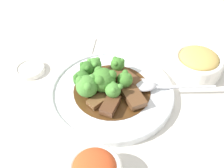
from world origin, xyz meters
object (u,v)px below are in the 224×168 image
beef_strip_2 (109,75)px  side_bowl_appetizer (198,63)px  broccoli_floret_0 (103,80)px  beef_strip_0 (100,99)px  broccoli_floret_3 (118,64)px  broccoli_floret_6 (115,90)px  beef_strip_1 (129,78)px  sauce_dish (30,69)px  beef_strip_4 (133,96)px  beef_strip_3 (110,105)px  main_plate (112,92)px  broccoli_floret_4 (87,86)px  broccoli_floret_5 (125,79)px  broccoli_floret_1 (94,65)px  serving_spoon (151,86)px  broccoli_floret_2 (82,79)px  broccoli_floret_7 (87,68)px

beef_strip_2 → side_bowl_appetizer: (0.22, 0.03, 0.00)m
broccoli_floret_0 → side_bowl_appetizer: broccoli_floret_0 is taller
beef_strip_0 → broccoli_floret_3: bearing=63.6°
broccoli_floret_0 → broccoli_floret_6: (0.02, -0.03, -0.01)m
beef_strip_1 → sauce_dish: bearing=163.9°
beef_strip_4 → side_bowl_appetizer: side_bowl_appetizer is taller
side_bowl_appetizer → broccoli_floret_3: bearing=-178.4°
beef_strip_3 → sauce_dish: 0.24m
side_bowl_appetizer → main_plate: bearing=-163.3°
beef_strip_2 → sauce_dish: bearing=163.6°
beef_strip_3 → side_bowl_appetizer: bearing=28.1°
main_plate → beef_strip_0: 0.04m
broccoli_floret_6 → beef_strip_0: bearing=-171.0°
broccoli_floret_4 → sauce_dish: (-0.14, 0.11, -0.04)m
beef_strip_1 → broccoli_floret_5: bearing=-118.1°
beef_strip_1 → broccoli_floret_6: (-0.04, -0.05, 0.02)m
beef_strip_0 → broccoli_floret_6: broccoli_floret_6 is taller
main_plate → broccoli_floret_6: bearing=-81.4°
main_plate → broccoli_floret_6: broccoli_floret_6 is taller
broccoli_floret_1 → broccoli_floret_3: size_ratio=1.21×
beef_strip_0 → serving_spoon: serving_spoon is taller
beef_strip_0 → broccoli_floret_2: 0.06m
broccoli_floret_2 → broccoli_floret_7: (0.01, 0.03, 0.01)m
broccoli_floret_3 → broccoli_floret_1: bearing=-171.7°
broccoli_floret_3 → main_plate: bearing=-106.5°
beef_strip_3 → broccoli_floret_0: broccoli_floret_0 is taller
beef_strip_1 → broccoli_floret_2: size_ratio=1.48×
beef_strip_0 → broccoli_floret_7: (-0.03, 0.07, 0.02)m
beef_strip_3 → broccoli_floret_7: (-0.05, 0.09, 0.02)m
beef_strip_3 → broccoli_floret_5: (0.04, 0.06, 0.02)m
beef_strip_4 → broccoli_floret_0: (-0.06, 0.03, 0.02)m
broccoli_floret_2 → serving_spoon: broccoli_floret_2 is taller
broccoli_floret_1 → serving_spoon: 0.14m
serving_spoon → broccoli_floret_0: bearing=177.7°
beef_strip_2 → sauce_dish: size_ratio=1.06×
beef_strip_0 → sauce_dish: beef_strip_0 is taller
sauce_dish → broccoli_floret_5: bearing=-22.2°
broccoli_floret_3 → sauce_dish: 0.22m
main_plate → broccoli_floret_2: 0.07m
beef_strip_1 → broccoli_floret_6: 0.07m
broccoli_floret_1 → sauce_dish: broccoli_floret_1 is taller
broccoli_floret_2 → broccoli_floret_0: bearing=-14.3°
broccoli_floret_6 → serving_spoon: size_ratio=0.21×
beef_strip_0 → broccoli_floret_1: size_ratio=1.32×
broccoli_floret_2 → serving_spoon: bearing=-6.1°
broccoli_floret_7 → sauce_dish: broccoli_floret_7 is taller
main_plate → side_bowl_appetizer: (0.21, 0.06, 0.02)m
beef_strip_0 → beef_strip_2: (0.02, 0.07, 0.00)m
beef_strip_3 → beef_strip_4: (0.05, 0.02, -0.00)m
main_plate → beef_strip_4: size_ratio=3.85×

